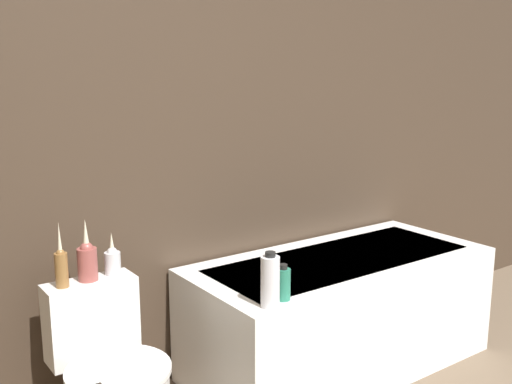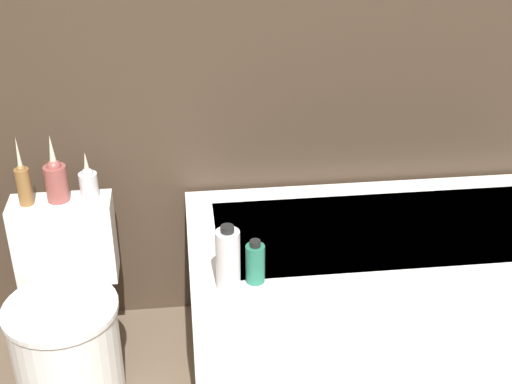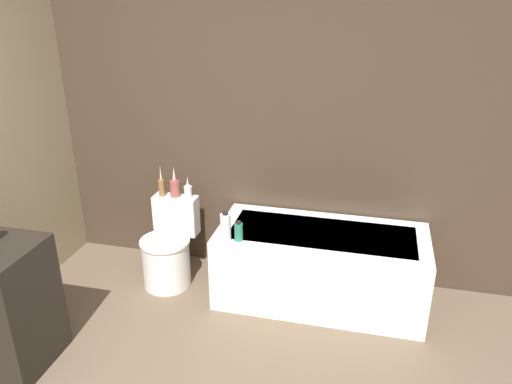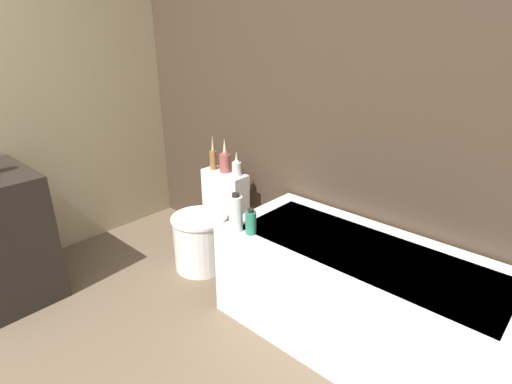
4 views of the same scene
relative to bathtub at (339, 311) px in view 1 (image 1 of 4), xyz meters
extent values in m
cube|color=#423326|center=(-0.80, 0.40, 1.01)|extent=(6.40, 0.06, 2.60)
cube|color=white|center=(0.00, 0.00, 0.00)|extent=(1.55, 0.70, 0.57)
cube|color=#B7BCC6|center=(0.00, 0.00, 0.28)|extent=(1.35, 0.50, 0.01)
cylinder|color=white|center=(-1.22, -0.10, 0.10)|extent=(0.40, 0.40, 0.02)
cube|color=white|center=(-1.22, 0.17, 0.22)|extent=(0.36, 0.14, 0.33)
cylinder|color=olive|center=(-1.33, 0.16, 0.45)|extent=(0.05, 0.05, 0.14)
sphere|color=olive|center=(-1.33, 0.16, 0.52)|extent=(0.03, 0.03, 0.03)
cone|color=beige|center=(-1.33, 0.16, 0.58)|extent=(0.02, 0.02, 0.12)
cylinder|color=#994C47|center=(-1.22, 0.17, 0.45)|extent=(0.08, 0.08, 0.13)
sphere|color=#994C47|center=(-1.22, 0.17, 0.51)|extent=(0.05, 0.05, 0.05)
cone|color=beige|center=(-1.22, 0.17, 0.57)|extent=(0.03, 0.03, 0.12)
cylinder|color=silver|center=(-1.12, 0.18, 0.43)|extent=(0.07, 0.07, 0.09)
sphere|color=silver|center=(-1.12, 0.18, 0.47)|extent=(0.04, 0.04, 0.04)
cone|color=beige|center=(-1.12, 0.18, 0.52)|extent=(0.02, 0.02, 0.08)
cylinder|color=silver|center=(-0.66, -0.29, 0.39)|extent=(0.08, 0.08, 0.21)
cylinder|color=black|center=(-0.66, -0.29, 0.50)|extent=(0.04, 0.04, 0.02)
cylinder|color=#267259|center=(-0.57, -0.26, 0.35)|extent=(0.06, 0.06, 0.13)
cylinder|color=black|center=(-0.57, -0.26, 0.42)|extent=(0.03, 0.03, 0.02)
camera|label=1|loc=(-2.00, -2.07, 1.22)|focal=42.00mm
camera|label=2|loc=(-0.78, -2.10, 1.64)|focal=50.00mm
camera|label=3|loc=(0.30, -3.30, 2.00)|focal=35.00mm
camera|label=4|loc=(0.78, -1.70, 1.35)|focal=28.00mm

